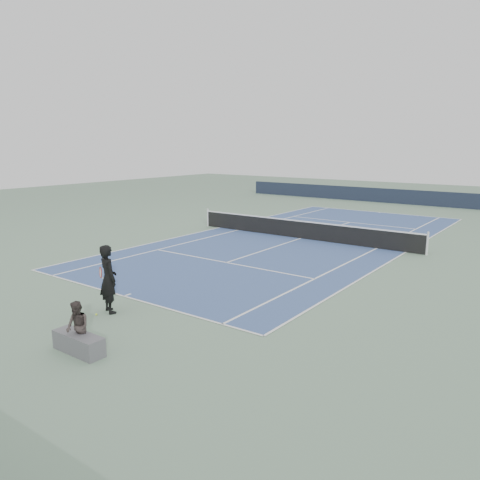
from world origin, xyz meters
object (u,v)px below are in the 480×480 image
Objects in this scene: tennis_ball at (96,314)px; spectator_bench at (78,335)px; tennis_player at (108,279)px; tennis_net at (301,229)px.

tennis_ball is 2.52m from spectator_bench.
tennis_player is 33.04× the size of tennis_ball.
tennis_net is 8.58× the size of spectator_bench.
tennis_player reaches higher than tennis_ball.
tennis_net reaches higher than tennis_ball.
spectator_bench is at bearing -46.00° from tennis_ball.
spectator_bench is at bearing -80.94° from tennis_net.
tennis_net is at bearing 93.01° from tennis_ball.
spectator_bench is (1.73, -1.79, 0.42)m from tennis_ball.
tennis_ball is (0.71, -13.50, -0.47)m from tennis_net.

